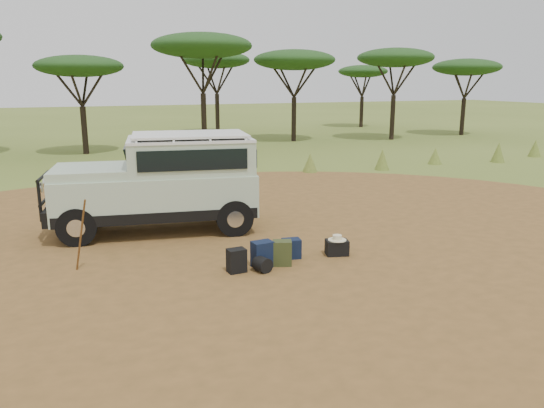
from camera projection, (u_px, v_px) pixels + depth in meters
name	position (u px, v px, depth m)	size (l,w,h in m)	color
ground	(242.00, 260.00, 10.86)	(140.00, 140.00, 0.00)	#5B6D26
dirt_clearing	(242.00, 260.00, 10.86)	(23.00, 23.00, 0.01)	brown
grass_fringe	(165.00, 173.00, 18.63)	(36.60, 1.60, 0.90)	#5B6D26
acacia_treeline	(132.00, 55.00, 27.89)	(46.70, 13.20, 6.26)	black
safari_vehicle	(163.00, 185.00, 12.77)	(5.10, 2.68, 2.36)	#ADC4A7
walking_staff	(81.00, 236.00, 10.03)	(0.04, 0.04, 1.51)	brown
backpack_black	(237.00, 261.00, 10.13)	(0.34, 0.25, 0.47)	black
backpack_navy	(262.00, 254.00, 10.42)	(0.40, 0.28, 0.52)	#111F37
backpack_olive	(282.00, 253.00, 10.51)	(0.37, 0.26, 0.51)	#36441F
duffel_navy	(291.00, 249.00, 10.94)	(0.37, 0.27, 0.41)	#111F37
hard_case	(337.00, 248.00, 11.15)	(0.46, 0.33, 0.33)	black
stuff_sack	(262.00, 265.00, 10.17)	(0.30, 0.30, 0.30)	black
safari_hat	(337.00, 238.00, 11.10)	(0.38, 0.38, 0.11)	beige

